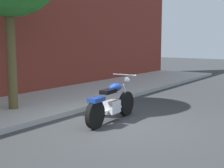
# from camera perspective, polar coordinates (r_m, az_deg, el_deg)

# --- Properties ---
(ground_plane) EXTENTS (60.00, 60.00, 0.00)m
(ground_plane) POSITION_cam_1_polar(r_m,az_deg,el_deg) (7.75, 1.10, -7.51)
(ground_plane) COLOR #303335
(sidewalk) EXTENTS (24.98, 3.40, 0.14)m
(sidewalk) POSITION_cam_1_polar(r_m,az_deg,el_deg) (9.95, -15.08, -3.91)
(sidewalk) COLOR #A7A7A7
(sidewalk) RESTS_ON ground
(motorcycle) EXTENTS (2.22, 0.70, 1.17)m
(motorcycle) POSITION_cam_1_polar(r_m,az_deg,el_deg) (7.96, -0.04, -3.58)
(motorcycle) COLOR black
(motorcycle) RESTS_ON ground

